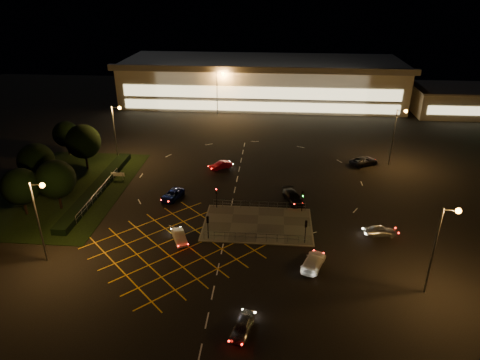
# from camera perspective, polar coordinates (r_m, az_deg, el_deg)

# --- Properties ---
(ground) EXTENTS (180.00, 180.00, 0.00)m
(ground) POSITION_cam_1_polar(r_m,az_deg,el_deg) (58.99, 0.50, -4.87)
(ground) COLOR black
(ground) RESTS_ON ground
(pedestrian_island) EXTENTS (14.00, 9.00, 0.12)m
(pedestrian_island) POSITION_cam_1_polar(r_m,az_deg,el_deg) (57.14, 2.36, -5.91)
(pedestrian_island) COLOR #4C4944
(pedestrian_island) RESTS_ON ground
(grass_verge) EXTENTS (18.00, 30.00, 0.08)m
(grass_verge) POSITION_cam_1_polar(r_m,az_deg,el_deg) (71.55, -22.07, -1.13)
(grass_verge) COLOR black
(grass_verge) RESTS_ON ground
(hedge) EXTENTS (2.00, 26.00, 1.00)m
(hedge) POSITION_cam_1_polar(r_m,az_deg,el_deg) (69.28, -18.43, -0.98)
(hedge) COLOR black
(hedge) RESTS_ON ground
(supermarket) EXTENTS (72.00, 26.50, 10.50)m
(supermarket) POSITION_cam_1_polar(r_m,az_deg,el_deg) (115.47, 2.92, 13.09)
(supermarket) COLOR beige
(supermarket) RESTS_ON ground
(retail_unit_a) EXTENTS (18.80, 14.80, 6.35)m
(retail_unit_a) POSITION_cam_1_polar(r_m,az_deg,el_deg) (116.07, 26.40, 9.53)
(retail_unit_a) COLOR beige
(retail_unit_a) RESTS_ON ground
(streetlight_sw) EXTENTS (1.78, 0.56, 10.03)m
(streetlight_sw) POSITION_cam_1_polar(r_m,az_deg,el_deg) (51.81, -25.16, -3.77)
(streetlight_sw) COLOR slate
(streetlight_sw) RESTS_ON ground
(streetlight_se) EXTENTS (1.78, 0.56, 10.03)m
(streetlight_se) POSITION_cam_1_polar(r_m,az_deg,el_deg) (46.57, 25.23, -7.12)
(streetlight_se) COLOR slate
(streetlight_se) RESTS_ON ground
(streetlight_nw) EXTENTS (1.78, 0.56, 10.03)m
(streetlight_nw) POSITION_cam_1_polar(r_m,az_deg,el_deg) (77.60, -16.17, 6.98)
(streetlight_nw) COLOR slate
(streetlight_nw) RESTS_ON ground
(streetlight_ne) EXTENTS (1.78, 0.56, 10.03)m
(streetlight_ne) POSITION_cam_1_polar(r_m,az_deg,el_deg) (77.33, 20.21, 6.35)
(streetlight_ne) COLOR slate
(streetlight_ne) RESTS_ON ground
(streetlight_far_left) EXTENTS (1.78, 0.56, 10.03)m
(streetlight_far_left) POSITION_cam_1_polar(r_m,az_deg,el_deg) (102.39, -2.85, 12.23)
(streetlight_far_left) COLOR slate
(streetlight_far_left) RESTS_ON ground
(streetlight_far_right) EXTENTS (1.78, 0.56, 10.03)m
(streetlight_far_right) POSITION_cam_1_polar(r_m,az_deg,el_deg) (106.85, 19.55, 11.39)
(streetlight_far_right) COLOR slate
(streetlight_far_right) RESTS_ON ground
(signal_sw) EXTENTS (0.28, 0.30, 3.15)m
(signal_sw) POSITION_cam_1_polar(r_m,az_deg,el_deg) (53.08, -4.32, -5.71)
(signal_sw) COLOR black
(signal_sw) RESTS_ON pedestrian_island
(signal_se) EXTENTS (0.28, 0.30, 3.15)m
(signal_se) POSITION_cam_1_polar(r_m,az_deg,el_deg) (52.67, 8.77, -6.22)
(signal_se) COLOR black
(signal_se) RESTS_ON pedestrian_island
(signal_nw) EXTENTS (0.28, 0.30, 3.15)m
(signal_nw) POSITION_cam_1_polar(r_m,az_deg,el_deg) (59.98, -3.16, -1.80)
(signal_nw) COLOR black
(signal_nw) RESTS_ON pedestrian_island
(signal_ne) EXTENTS (0.28, 0.30, 3.15)m
(signal_ne) POSITION_cam_1_polar(r_m,az_deg,el_deg) (59.62, 8.35, -2.22)
(signal_ne) COLOR black
(signal_ne) RESTS_ON pedestrian_island
(tree_a) EXTENTS (5.04, 5.04, 6.86)m
(tree_a) POSITION_cam_1_polar(r_m,az_deg,el_deg) (64.57, -27.24, -0.77)
(tree_a) COLOR black
(tree_a) RESTS_ON ground
(tree_b) EXTENTS (5.40, 5.40, 7.35)m
(tree_b) POSITION_cam_1_polar(r_m,az_deg,el_deg) (71.68, -25.53, 2.31)
(tree_b) COLOR black
(tree_b) RESTS_ON ground
(tree_c) EXTENTS (5.76, 5.76, 7.84)m
(tree_c) POSITION_cam_1_polar(r_m,az_deg,el_deg) (76.33, -20.16, 4.83)
(tree_c) COLOR black
(tree_c) RESTS_ON ground
(tree_d) EXTENTS (4.68, 4.68, 6.37)m
(tree_d) POSITION_cam_1_polar(r_m,az_deg,el_deg) (84.29, -22.19, 5.69)
(tree_d) COLOR black
(tree_d) RESTS_ON ground
(tree_e) EXTENTS (5.40, 5.40, 7.35)m
(tree_e) POSITION_cam_1_polar(r_m,az_deg,el_deg) (64.02, -23.37, 0.11)
(tree_e) COLOR black
(tree_e) RESTS_ON ground
(car_near_silver) EXTENTS (2.40, 4.17, 1.34)m
(car_near_silver) POSITION_cam_1_polar(r_m,az_deg,el_deg) (41.54, 0.33, -18.92)
(car_near_silver) COLOR #A5A7AC
(car_near_silver) RESTS_ON ground
(car_queue_white) EXTENTS (2.74, 3.94, 1.23)m
(car_queue_white) POSITION_cam_1_polar(r_m,az_deg,el_deg) (54.02, -8.08, -7.49)
(car_queue_white) COLOR silver
(car_queue_white) RESTS_ON ground
(car_left_blue) EXTENTS (3.36, 4.98, 1.27)m
(car_left_blue) POSITION_cam_1_polar(r_m,az_deg,el_deg) (64.05, -9.03, -1.98)
(car_left_blue) COLOR #0B1244
(car_left_blue) RESTS_ON ground
(car_far_dkgrey) EXTENTS (3.53, 5.32, 1.43)m
(car_far_dkgrey) POSITION_cam_1_polar(r_m,az_deg,el_deg) (62.98, 7.07, -2.26)
(car_far_dkgrey) COLOR black
(car_far_dkgrey) RESTS_ON ground
(car_right_silver) EXTENTS (4.07, 1.96, 1.34)m
(car_right_silver) POSITION_cam_1_polar(r_m,az_deg,el_deg) (57.39, 18.24, -6.45)
(car_right_silver) COLOR #B7BABE
(car_right_silver) RESTS_ON ground
(car_circ_red) EXTENTS (3.87, 3.33, 1.26)m
(car_circ_red) POSITION_cam_1_polar(r_m,az_deg,el_deg) (73.39, -2.58, 1.98)
(car_circ_red) COLOR maroon
(car_circ_red) RESTS_ON ground
(car_east_grey) EXTENTS (5.62, 4.71, 1.43)m
(car_east_grey) POSITION_cam_1_polar(r_m,az_deg,el_deg) (77.93, 16.20, 2.45)
(car_east_grey) COLOR black
(car_east_grey) RESTS_ON ground
(car_approach_white) EXTENTS (3.52, 5.18, 1.39)m
(car_approach_white) POSITION_cam_1_polar(r_m,az_deg,el_deg) (49.81, 9.76, -10.66)
(car_approach_white) COLOR white
(car_approach_white) RESTS_ON ground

